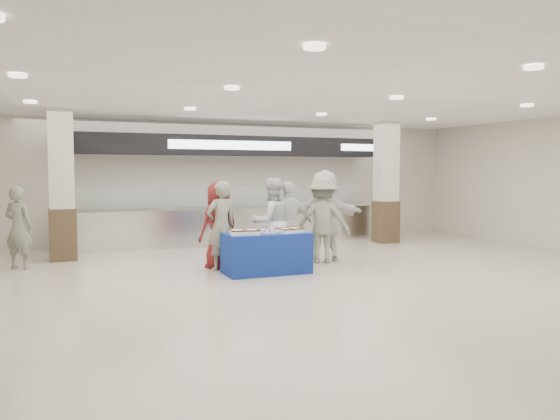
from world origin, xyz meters
name	(u,v)px	position (x,y,z in m)	size (l,w,h in m)	color
ground	(318,283)	(0.00, 0.00, 0.00)	(14.00, 14.00, 0.00)	beige
serving_line	(228,200)	(0.00, 5.40, 1.16)	(8.70, 0.85, 2.80)	silver
column_left	(62,188)	(-4.00, 4.20, 1.53)	(0.55, 0.55, 3.20)	#3B2B1B
column_right	(386,185)	(4.00, 4.20, 1.53)	(0.55, 0.55, 3.20)	#3B2B1B
display_table	(266,253)	(-0.50, 1.18, 0.38)	(1.55, 0.78, 0.75)	navy
sheet_cake_left	(244,231)	(-0.94, 1.13, 0.80)	(0.57, 0.48, 0.10)	white
sheet_cake_right	(290,230)	(-0.04, 1.14, 0.80)	(0.51, 0.44, 0.10)	white
cupcake_tray	(265,231)	(-0.55, 1.13, 0.79)	(0.55, 0.49, 0.07)	#BAB9BE
civilian_maroon	(219,225)	(-1.16, 2.04, 0.85)	(0.83, 0.54, 1.69)	maroon
soldier_a	(221,226)	(-1.19, 1.82, 0.85)	(0.62, 0.41, 1.71)	slate
chef_tall	(271,222)	(-0.15, 1.85, 0.88)	(0.86, 0.67, 1.76)	white
chef_short	(289,223)	(0.23, 1.82, 0.85)	(0.99, 0.41, 1.69)	white
soldier_b	(322,220)	(0.99, 1.87, 0.89)	(1.15, 0.66, 1.78)	slate
civilian_white	(324,215)	(1.13, 2.09, 0.96)	(1.78, 0.57, 1.92)	white
soldier_bg	(19,227)	(-4.79, 3.40, 0.81)	(0.59, 0.39, 1.61)	slate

